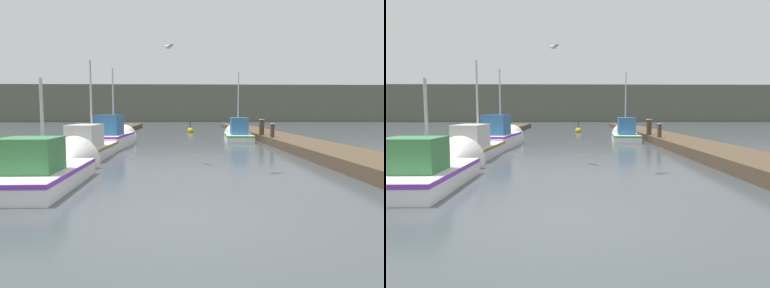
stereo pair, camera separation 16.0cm
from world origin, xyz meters
The scene contains 12 objects.
ground_plane centered at (0.00, 0.00, 0.00)m, with size 200.00×200.00×0.00m.
dock_left centered at (-5.93, 16.00, 0.22)m, with size 2.34×40.00×0.43m.
dock_right centered at (5.93, 16.00, 0.22)m, with size 2.34×40.00×0.43m.
distant_shore_ridge centered at (0.00, 64.83, 3.38)m, with size 120.00×16.00×6.77m.
fishing_boat_0 centered at (-3.58, 3.54, 0.35)m, with size 1.82×4.72×3.31m.
fishing_boat_1 centered at (-3.75, 8.64, 0.43)m, with size 1.47×5.63×4.34m.
fishing_boat_2 centered at (-3.67, 12.80, 0.56)m, with size 1.76×5.13×4.48m.
fishing_boat_3 centered at (3.60, 16.51, 0.43)m, with size 1.94×4.81×4.92m.
mooring_piling_0 centered at (4.91, 15.33, 0.70)m, with size 0.35×0.35×1.40m.
mooring_piling_1 centered at (5.00, 13.22, 0.61)m, with size 0.26×0.26×1.21m.
channel_buoy centered at (0.75, 25.02, 0.16)m, with size 0.55×0.55×1.05m.
seagull_1 centered at (-0.53, 6.48, 4.10)m, with size 0.43×0.51×0.12m.
Camera 1 is at (-0.08, -5.64, 1.86)m, focal length 32.00 mm.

